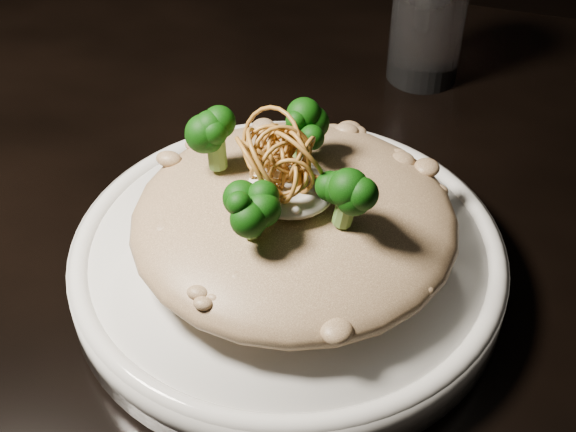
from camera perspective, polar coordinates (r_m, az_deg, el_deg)
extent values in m
cube|color=black|center=(0.57, -2.93, -3.19)|extent=(1.10, 0.80, 0.04)
cylinder|color=black|center=(1.23, -18.55, -0.36)|extent=(0.05, 0.05, 0.71)
cylinder|color=white|center=(0.52, 0.00, -3.33)|extent=(0.28, 0.28, 0.03)
ellipsoid|color=brown|center=(0.50, 0.45, -0.28)|extent=(0.20, 0.20, 0.04)
ellipsoid|color=silver|center=(0.47, 0.21, 1.94)|extent=(0.05, 0.05, 0.01)
cylinder|color=white|center=(0.71, 9.92, 13.57)|extent=(0.08, 0.08, 0.11)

